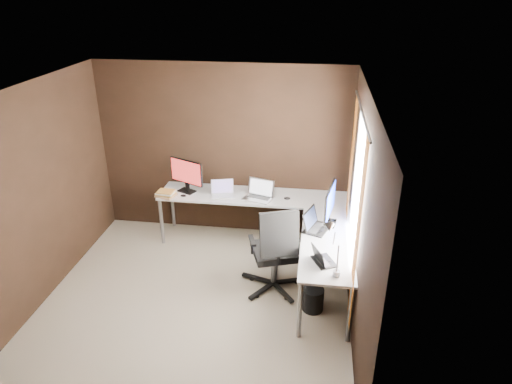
# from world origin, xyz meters

# --- Properties ---
(room) EXTENTS (3.60, 3.60, 2.50)m
(room) POSITION_xyz_m (0.34, 0.07, 1.28)
(room) COLOR tan
(room) RESTS_ON ground
(desk) EXTENTS (2.65, 2.25, 0.73)m
(desk) POSITION_xyz_m (0.84, 1.04, 0.68)
(desk) COLOR silver
(desk) RESTS_ON ground
(drawer_pedestal) EXTENTS (0.42, 0.50, 0.60)m
(drawer_pedestal) POSITION_xyz_m (1.43, 1.15, 0.30)
(drawer_pedestal) COLOR silver
(drawer_pedestal) RESTS_ON ground
(monitor_left) EXTENTS (0.51, 0.27, 0.48)m
(monitor_left) POSITION_xyz_m (-0.48, 1.50, 1.00)
(monitor_left) COLOR black
(monitor_left) RESTS_ON desk
(monitor_right) EXTENTS (0.18, 0.60, 0.49)m
(monitor_right) POSITION_xyz_m (1.52, 0.82, 1.01)
(monitor_right) COLOR black
(monitor_right) RESTS_ON desk
(laptop_white) EXTENTS (0.36, 0.29, 0.21)m
(laptop_white) POSITION_xyz_m (0.05, 1.45, 0.78)
(laptop_white) COLOR silver
(laptop_white) RESTS_ON desk
(laptop_silver) EXTENTS (0.44, 0.37, 0.25)m
(laptop_silver) POSITION_xyz_m (0.57, 1.43, 0.78)
(laptop_silver) COLOR silver
(laptop_silver) RESTS_ON desk
(laptop_black_big) EXTENTS (0.37, 0.43, 0.24)m
(laptop_black_big) POSITION_xyz_m (1.35, 0.67, 0.78)
(laptop_black_big) COLOR black
(laptop_black_big) RESTS_ON desk
(laptop_black_small) EXTENTS (0.30, 0.34, 0.19)m
(laptop_black_small) POSITION_xyz_m (1.44, -0.06, 0.77)
(laptop_black_small) COLOR black
(laptop_black_small) RESTS_ON desk
(book_stack) EXTENTS (0.30, 0.26, 0.08)m
(book_stack) POSITION_xyz_m (-0.73, 1.30, 0.77)
(book_stack) COLOR tan
(book_stack) RESTS_ON desk
(mouse_left) EXTENTS (0.09, 0.07, 0.03)m
(mouse_left) POSITION_xyz_m (-0.48, 1.31, 0.75)
(mouse_left) COLOR black
(mouse_left) RESTS_ON desk
(mouse_corner) EXTENTS (0.11, 0.09, 0.04)m
(mouse_corner) POSITION_xyz_m (0.96, 1.43, 0.75)
(mouse_corner) COLOR black
(mouse_corner) RESTS_ON desk
(desk_lamp) EXTENTS (0.19, 0.22, 0.56)m
(desk_lamp) POSITION_xyz_m (1.53, -0.22, 1.08)
(desk_lamp) COLOR slate
(desk_lamp) RESTS_ON desk
(office_chair) EXTENTS (0.65, 0.68, 1.15)m
(office_chair) POSITION_xyz_m (0.90, 0.40, 0.34)
(office_chair) COLOR black
(office_chair) RESTS_ON ground
(wastebasket) EXTENTS (0.30, 0.30, 0.28)m
(wastebasket) POSITION_xyz_m (1.38, 0.06, 0.14)
(wastebasket) COLOR black
(wastebasket) RESTS_ON ground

